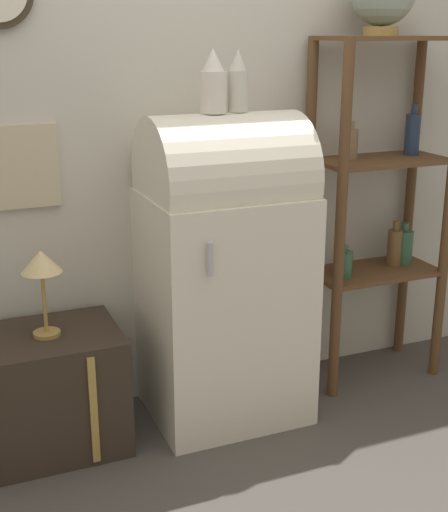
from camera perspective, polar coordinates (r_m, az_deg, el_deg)
ground_plane at (r=3.20m, az=1.95°, el=-14.37°), size 12.00×12.00×0.00m
wall_back at (r=3.27m, az=-2.15°, el=11.52°), size 7.00×0.09×2.70m
refrigerator at (r=3.13m, az=0.04°, el=-0.81°), size 0.68×0.59×1.37m
suitcase_trunk at (r=3.11m, az=-15.02°, el=-10.59°), size 0.73×0.47×0.51m
shelf_unit at (r=3.54m, az=12.36°, el=4.76°), size 0.66×0.35×1.67m
vase_left at (r=2.96m, az=-0.88°, el=13.65°), size 0.11×0.11×0.26m
vase_center at (r=3.01m, az=1.11°, el=13.71°), size 0.08×0.08×0.26m
desk_lamp at (r=2.90m, az=-14.39°, el=-0.92°), size 0.16×0.16×0.36m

